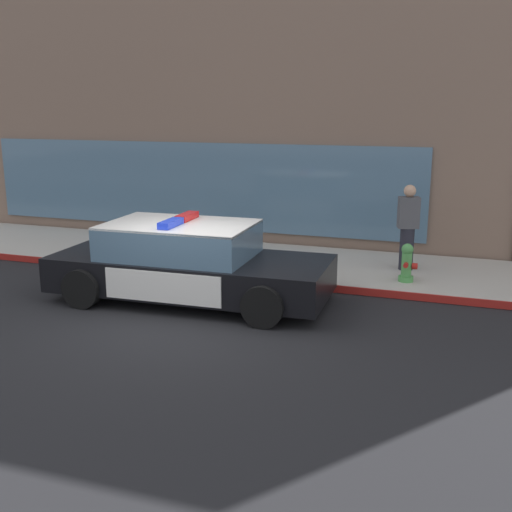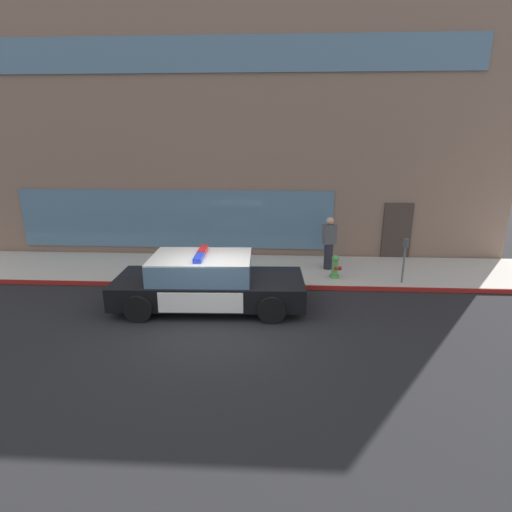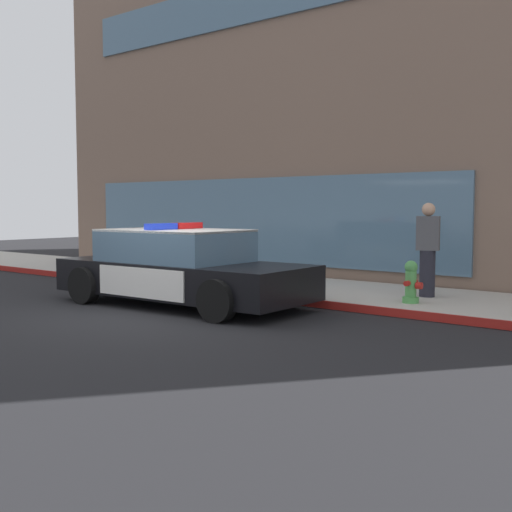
{
  "view_description": "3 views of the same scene",
  "coord_description": "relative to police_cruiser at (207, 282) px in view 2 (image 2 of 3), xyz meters",
  "views": [
    {
      "loc": [
        4.21,
        -8.56,
        3.36
      ],
      "look_at": [
        0.49,
        2.12,
        0.59
      ],
      "focal_mm": 43.1,
      "sensor_mm": 36.0,
      "label": 1
    },
    {
      "loc": [
        1.43,
        -8.65,
        4.29
      ],
      "look_at": [
        0.84,
        2.24,
        0.99
      ],
      "focal_mm": 27.66,
      "sensor_mm": 36.0,
      "label": 2
    },
    {
      "loc": [
        7.92,
        -7.22,
        1.79
      ],
      "look_at": [
        0.86,
        1.57,
        0.92
      ],
      "focal_mm": 44.8,
      "sensor_mm": 36.0,
      "label": 3
    }
  ],
  "objects": [
    {
      "name": "sidewalk",
      "position": [
        0.36,
        2.79,
        -0.6
      ],
      "size": [
        48.0,
        2.99,
        0.15
      ],
      "primitive_type": "cube",
      "color": "#B2ADA3",
      "rests_on": "ground"
    },
    {
      "name": "ground",
      "position": [
        0.36,
        -0.9,
        -0.68
      ],
      "size": [
        48.0,
        48.0,
        0.0
      ],
      "primitive_type": "plane",
      "color": "black"
    },
    {
      "name": "storefront_building",
      "position": [
        0.37,
        10.12,
        4.07
      ],
      "size": [
        18.9,
        11.65,
        9.5
      ],
      "color": "#7A6051",
      "rests_on": "ground"
    },
    {
      "name": "pedestrian_on_sidewalk",
      "position": [
        3.48,
        2.85,
        0.33
      ],
      "size": [
        0.46,
        0.37,
        1.71
      ],
      "rotation": [
        0.0,
        0.0,
        1.87
      ],
      "color": "#23232D",
      "rests_on": "sidewalk"
    },
    {
      "name": "parking_meter",
      "position": [
        5.52,
        1.65,
        0.4
      ],
      "size": [
        0.12,
        0.18,
        1.34
      ],
      "color": "slate",
      "rests_on": "sidewalk"
    },
    {
      "name": "fire_hydrant",
      "position": [
        3.58,
        1.96,
        -0.18
      ],
      "size": [
        0.34,
        0.39,
        0.73
      ],
      "color": "#4C994C",
      "rests_on": "sidewalk"
    },
    {
      "name": "police_cruiser",
      "position": [
        0.0,
        0.0,
        0.0
      ],
      "size": [
        4.93,
        2.24,
        1.49
      ],
      "rotation": [
        0.0,
        0.0,
        0.03
      ],
      "color": "black",
      "rests_on": "ground"
    },
    {
      "name": "curb_red_paint",
      "position": [
        0.36,
        1.28,
        -0.6
      ],
      "size": [
        28.8,
        0.04,
        0.14
      ],
      "primitive_type": "cube",
      "color": "maroon",
      "rests_on": "ground"
    }
  ]
}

